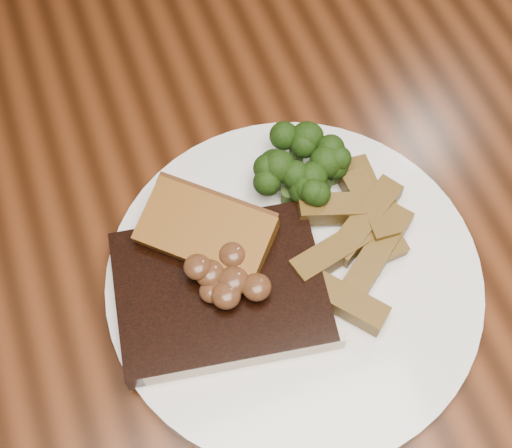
% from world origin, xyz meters
% --- Properties ---
extents(ground, '(4.50, 4.50, 0.00)m').
position_xyz_m(ground, '(0.00, 0.00, 0.00)').
color(ground, '#36170C').
rests_on(ground, ground).
extents(dining_table, '(1.60, 0.90, 0.75)m').
position_xyz_m(dining_table, '(0.00, 0.00, 0.66)').
color(dining_table, '#502510').
rests_on(dining_table, ground).
extents(chair_far, '(0.57, 0.57, 0.94)m').
position_xyz_m(chair_far, '(-0.04, 0.57, 0.52)').
color(chair_far, black).
rests_on(chair_far, ground).
extents(plate, '(0.32, 0.32, 0.01)m').
position_xyz_m(plate, '(0.02, -0.04, 0.76)').
color(plate, white).
rests_on(plate, dining_table).
extents(steak, '(0.18, 0.15, 0.02)m').
position_xyz_m(steak, '(-0.04, -0.04, 0.77)').
color(steak, black).
rests_on(steak, plate).
extents(steak_bone, '(0.15, 0.04, 0.02)m').
position_xyz_m(steak_bone, '(-0.04, -0.09, 0.77)').
color(steak_bone, beige).
rests_on(steak_bone, plate).
extents(mushroom_pile, '(0.07, 0.07, 0.03)m').
position_xyz_m(mushroom_pile, '(-0.03, -0.03, 0.80)').
color(mushroom_pile, '#57301B').
rests_on(mushroom_pile, steak).
extents(garlic_bread, '(0.11, 0.11, 0.02)m').
position_xyz_m(garlic_bread, '(-0.04, 0.01, 0.77)').
color(garlic_bread, brown).
rests_on(garlic_bread, plate).
extents(potato_wedges, '(0.11, 0.11, 0.02)m').
position_xyz_m(potato_wedges, '(0.07, -0.04, 0.77)').
color(potato_wedges, brown).
rests_on(potato_wedges, plate).
extents(broccoli_cluster, '(0.08, 0.08, 0.04)m').
position_xyz_m(broccoli_cluster, '(0.05, 0.03, 0.78)').
color(broccoli_cluster, '#1C370C').
rests_on(broccoli_cluster, plate).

